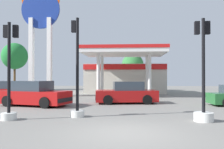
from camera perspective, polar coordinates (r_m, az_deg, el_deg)
ground_plane at (r=8.59m, az=3.15°, el=-13.44°), size 90.00×90.00×0.00m
gas_station at (r=29.11m, az=3.06°, el=-0.24°), size 9.38×11.58×4.79m
station_pole_sign at (r=25.54m, az=-16.40°, el=11.74°), size 3.83×0.56×11.67m
car_0 at (r=22.00m, az=-23.89°, el=-3.66°), size 4.47×2.08×1.59m
car_1 at (r=17.04m, az=-17.71°, el=-4.48°), size 4.96×3.05×1.66m
car_2 at (r=17.78m, az=3.38°, el=-4.45°), size 4.64×2.50×1.59m
traffic_signal_0 at (r=11.23m, az=20.61°, el=-3.83°), size 0.82×0.82×4.45m
traffic_signal_1 at (r=11.81m, az=-22.91°, el=-1.77°), size 0.67×0.69×4.37m
traffic_signal_3 at (r=11.81m, az=-8.23°, el=-2.41°), size 0.66×0.69×4.76m
tree_0 at (r=38.54m, az=-21.85°, el=4.00°), size 3.74×3.74×6.93m
tree_1 at (r=34.17m, az=4.87°, el=2.37°), size 3.03×3.03×5.15m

